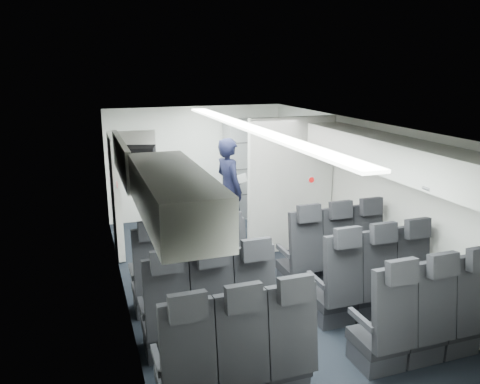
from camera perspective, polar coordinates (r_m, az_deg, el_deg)
cabin_shell at (r=6.28m, az=1.18°, el=-1.13°), size 3.41×6.01×2.16m
seat_row_front at (r=6.06m, az=2.90°, el=-9.03°), size 3.33×0.56×1.24m
seat_row_mid at (r=5.32m, az=6.58°, el=-12.74°), size 3.33×0.56×1.24m
seat_row_rear at (r=4.64m, az=11.56°, el=-17.51°), size 3.33×0.56×1.24m
overhead_bin_left_rear at (r=3.86m, az=-8.11°, el=-0.41°), size 0.53×1.80×0.40m
overhead_bin_left_front_open at (r=5.57m, az=-11.97°, el=2.92°), size 0.64×1.70×0.72m
overhead_bin_right_rear at (r=5.15m, az=24.11°, el=2.34°), size 0.53×1.80×0.40m
overhead_bin_right_front at (r=6.51m, az=13.70°, el=5.67°), size 0.53×1.70×0.40m
bulkhead_partition at (r=7.37m, az=6.21°, el=0.86°), size 1.40×0.15×2.13m
galley_unit at (r=9.12m, az=0.91°, el=2.90°), size 0.85×0.52×1.90m
boarding_door at (r=7.48m, az=-14.91°, el=-0.33°), size 0.12×1.27×1.86m
flight_attendant at (r=7.86m, az=-1.34°, el=0.32°), size 0.55×0.71×1.75m
carry_on_bag at (r=5.85m, az=-12.43°, el=4.19°), size 0.49×0.40×0.26m
papers at (r=7.82m, az=0.09°, el=1.62°), size 0.20×0.04×0.14m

